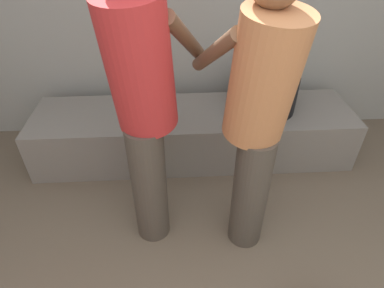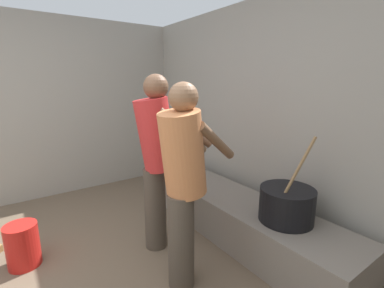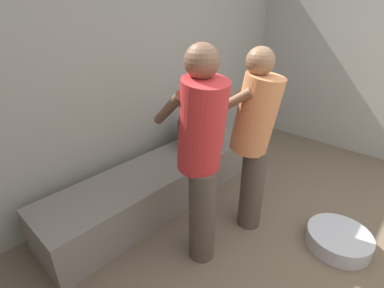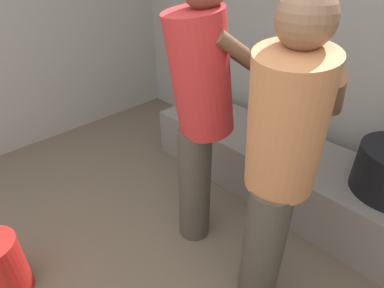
{
  "view_description": "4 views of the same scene",
  "coord_description": "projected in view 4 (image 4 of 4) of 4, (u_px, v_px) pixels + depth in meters",
  "views": [
    {
      "loc": [
        -0.28,
        -0.07,
        1.67
      ],
      "look_at": [
        -0.2,
        1.18,
        0.74
      ],
      "focal_mm": 29.94,
      "sensor_mm": 36.0,
      "label": 1
    },
    {
      "loc": [
        1.66,
        0.2,
        1.56
      ],
      "look_at": [
        -0.5,
        1.73,
        0.94
      ],
      "focal_mm": 25.34,
      "sensor_mm": 36.0,
      "label": 2
    },
    {
      "loc": [
        -1.71,
        0.2,
        1.79
      ],
      "look_at": [
        -0.34,
        1.47,
        0.88
      ],
      "focal_mm": 26.32,
      "sensor_mm": 36.0,
      "label": 3
    },
    {
      "loc": [
        0.64,
        0.2,
        1.65
      ],
      "look_at": [
        -0.51,
        1.31,
        0.64
      ],
      "focal_mm": 29.67,
      "sensor_mm": 36.0,
      "label": 4
    }
  ],
  "objects": [
    {
      "name": "hearth_ledge",
      "position": [
        298.0,
        178.0,
        2.33
      ],
      "size": [
        2.45,
        0.6,
        0.4
      ],
      "primitive_type": "cube",
      "color": "slate",
      "rests_on": "ground_plane"
    },
    {
      "name": "cook_in_red_shirt",
      "position": [
        201.0,
        106.0,
        1.68
      ],
      "size": [
        0.54,
        0.74,
        1.61
      ],
      "color": "#4C4238",
      "rests_on": "ground_plane"
    },
    {
      "name": "cook_in_orange_shirt",
      "position": [
        280.0,
        161.0,
        1.33
      ],
      "size": [
        0.5,
        0.71,
        1.55
      ],
      "color": "#4C4238",
      "rests_on": "ground_plane"
    }
  ]
}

